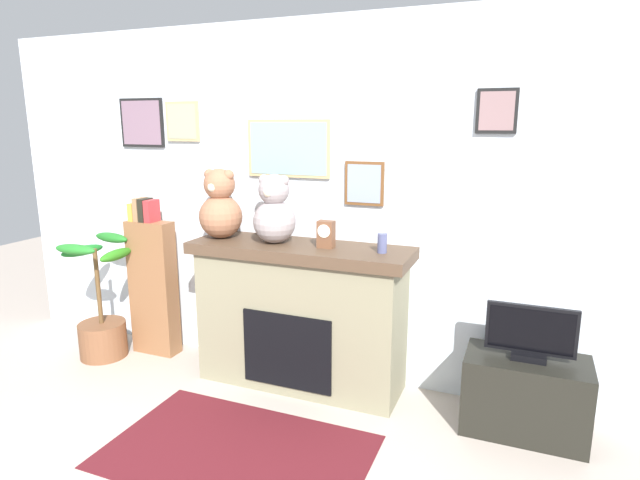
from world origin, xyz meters
TOP-DOWN VIEW (x-y plane):
  - back_wall at (-0.00, 2.00)m, footprint 5.20×0.15m
  - fireplace at (0.20, 1.70)m, footprint 1.58×0.53m
  - bookshelf at (-1.15, 1.74)m, footprint 0.38×0.16m
  - potted_plant at (-1.49, 1.50)m, footprint 0.53×0.50m
  - tv_stand at (1.73, 1.64)m, footprint 0.73×0.40m
  - television at (1.73, 1.64)m, footprint 0.52×0.14m
  - area_rug at (0.20, 0.79)m, footprint 1.53×0.95m
  - candle_jar at (0.79, 1.68)m, footprint 0.06×0.06m
  - mantel_clock at (0.40, 1.68)m, footprint 0.11×0.08m
  - teddy_bear_grey at (-0.43, 1.68)m, footprint 0.32×0.32m
  - teddy_bear_cream at (0.01, 1.68)m, footprint 0.30×0.30m

SIDE VIEW (x-z plane):
  - area_rug at x=0.20m, z-range 0.00..0.01m
  - tv_stand at x=1.73m, z-range 0.00..0.49m
  - potted_plant at x=-1.49m, z-range -0.18..0.83m
  - fireplace at x=0.20m, z-range 0.01..1.06m
  - bookshelf at x=-1.15m, z-range -0.05..1.25m
  - television at x=1.73m, z-range 0.48..0.82m
  - candle_jar at x=0.79m, z-range 1.05..1.18m
  - mantel_clock at x=0.40m, z-range 1.05..1.24m
  - teddy_bear_cream at x=0.01m, z-range 1.03..1.51m
  - teddy_bear_grey at x=-0.43m, z-range 1.03..1.54m
  - back_wall at x=0.00m, z-range 0.00..2.60m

